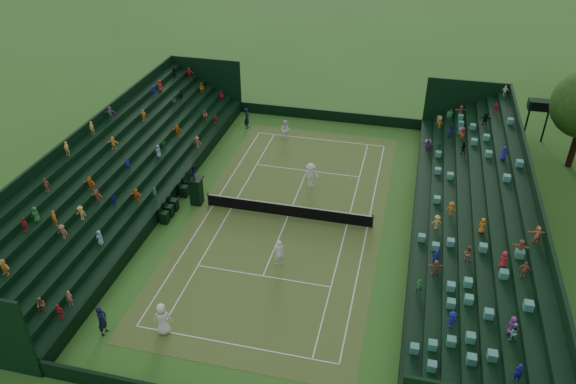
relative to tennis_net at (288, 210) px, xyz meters
name	(u,v)px	position (x,y,z in m)	size (l,w,h in m)	color
ground	(288,216)	(0.00, 0.00, -0.53)	(160.00, 160.00, 0.00)	#316520
court_surface	(288,216)	(0.00, 0.00, -0.52)	(12.97, 26.77, 0.01)	#387727
perimeter_wall_north	(328,115)	(0.00, 15.88, -0.03)	(17.17, 0.20, 1.00)	black
perimeter_wall_east	(414,228)	(8.48, 0.00, -0.03)	(0.20, 31.77, 1.00)	black
perimeter_wall_west	(173,195)	(-8.48, 0.00, -0.03)	(0.20, 31.77, 1.00)	black
north_grandstand	(483,223)	(12.66, 0.00, 1.02)	(6.60, 32.00, 4.90)	black
south_grandstand	(117,175)	(-12.66, 0.00, 1.02)	(6.60, 32.00, 4.90)	black
tennis_net	(288,210)	(0.00, 0.00, 0.00)	(11.67, 0.10, 1.06)	black
scoreboard_tower	(540,107)	(17.75, 16.00, 2.62)	(2.00, 1.00, 3.70)	black
umpire_chair	(196,187)	(-6.70, 0.08, 0.81)	(0.99, 0.99, 3.12)	black
courtside_chairs	(179,197)	(-7.97, -0.17, -0.07)	(0.56, 5.53, 1.21)	black
player_near_west	(162,319)	(-3.85, -11.92, 0.45)	(0.95, 0.62, 1.95)	white
player_near_east	(279,253)	(0.66, -5.10, 0.38)	(0.66, 0.44, 1.82)	white
player_far_west	(286,130)	(-2.93, 11.25, 0.35)	(0.85, 0.66, 1.75)	white
player_far_east	(311,175)	(0.70, 4.29, 0.43)	(1.23, 0.71, 1.91)	white
line_judge_north	(247,118)	(-6.81, 12.65, 0.42)	(0.69, 0.45, 1.89)	black
line_judge_south	(102,320)	(-6.90, -12.69, 0.38)	(0.66, 0.43, 1.82)	black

